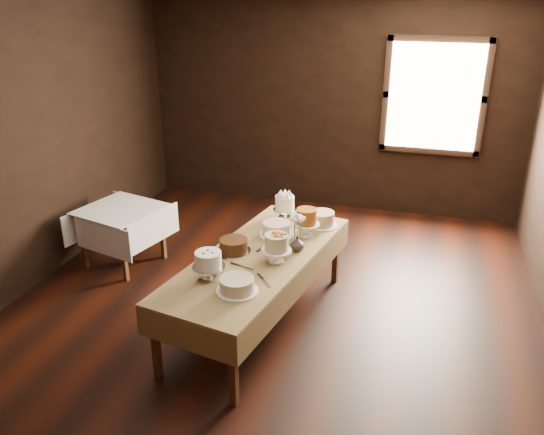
{
  "coord_description": "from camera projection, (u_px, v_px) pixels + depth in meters",
  "views": [
    {
      "loc": [
        1.29,
        -4.27,
        2.95
      ],
      "look_at": [
        0.0,
        0.2,
        0.95
      ],
      "focal_mm": 36.79,
      "sensor_mm": 36.0,
      "label": 1
    }
  ],
  "objects": [
    {
      "name": "wall_left",
      "position": [
        17.0,
        154.0,
        5.35
      ],
      "size": [
        0.02,
        6.0,
        2.8
      ],
      "primitive_type": "cube",
      "color": "black",
      "rests_on": "ground"
    },
    {
      "name": "cake_server_e",
      "position": [
        219.0,
        257.0,
        4.89
      ],
      "size": [
        0.24,
        0.09,
        0.01
      ],
      "primitive_type": "cube",
      "rotation": [
        0.0,
        0.0,
        -0.27
      ],
      "color": "silver",
      "rests_on": "display_table"
    },
    {
      "name": "cake_speckled",
      "position": [
        322.0,
        219.0,
        5.5
      ],
      "size": [
        0.31,
        0.31,
        0.14
      ],
      "color": "white",
      "rests_on": "display_table"
    },
    {
      "name": "cake_server_a",
      "position": [
        246.0,
        268.0,
        4.71
      ],
      "size": [
        0.24,
        0.09,
        0.01
      ],
      "primitive_type": "cube",
      "rotation": [
        0.0,
        0.0,
        -0.3
      ],
      "color": "silver",
      "rests_on": "display_table"
    },
    {
      "name": "cake_lattice",
      "position": [
        276.0,
        230.0,
        5.29
      ],
      "size": [
        0.37,
        0.37,
        0.12
      ],
      "color": "white",
      "rests_on": "display_table"
    },
    {
      "name": "cake_chocolate",
      "position": [
        234.0,
        246.0,
        4.98
      ],
      "size": [
        0.35,
        0.35,
        0.12
      ],
      "color": "silver",
      "rests_on": "display_table"
    },
    {
      "name": "cake_flowers",
      "position": [
        276.0,
        250.0,
        4.78
      ],
      "size": [
        0.29,
        0.29,
        0.27
      ],
      "color": "white",
      "rests_on": "display_table"
    },
    {
      "name": "cake_cream",
      "position": [
        237.0,
        285.0,
        4.34
      ],
      "size": [
        0.37,
        0.37,
        0.12
      ],
      "color": "white",
      "rests_on": "display_table"
    },
    {
      "name": "floor",
      "position": [
        266.0,
        318.0,
        5.27
      ],
      "size": [
        5.0,
        6.0,
        0.01
      ],
      "primitive_type": "cube",
      "color": "black",
      "rests_on": "ground"
    },
    {
      "name": "display_table",
      "position": [
        258.0,
        261.0,
        4.94
      ],
      "size": [
        1.29,
        2.37,
        0.7
      ],
      "rotation": [
        0.0,
        0.0,
        -0.19
      ],
      "color": "#402614",
      "rests_on": "ground"
    },
    {
      "name": "cake_server_c",
      "position": [
        267.0,
        245.0,
        5.12
      ],
      "size": [
        0.09,
        0.24,
        0.01
      ],
      "primitive_type": "cube",
      "rotation": [
        0.0,
        0.0,
        1.28
      ],
      "color": "silver",
      "rests_on": "display_table"
    },
    {
      "name": "wall_back",
      "position": [
        331.0,
        106.0,
        7.36
      ],
      "size": [
        5.0,
        0.02,
        2.8
      ],
      "primitive_type": "cube",
      "color": "black",
      "rests_on": "ground"
    },
    {
      "name": "ceiling",
      "position": [
        265.0,
        1.0,
        4.16
      ],
      "size": [
        5.0,
        6.0,
        0.01
      ],
      "primitive_type": "cube",
      "color": "beige",
      "rests_on": "wall_back"
    },
    {
      "name": "cake_swirl",
      "position": [
        209.0,
        266.0,
        4.51
      ],
      "size": [
        0.27,
        0.27,
        0.25
      ],
      "color": "silver",
      "rests_on": "display_table"
    },
    {
      "name": "side_table",
      "position": [
        121.0,
        215.0,
        6.07
      ],
      "size": [
        0.96,
        0.96,
        0.65
      ],
      "rotation": [
        0.0,
        0.0,
        -0.25
      ],
      "color": "#402614",
      "rests_on": "ground"
    },
    {
      "name": "wall_front",
      "position": [
        33.0,
        433.0,
        2.07
      ],
      "size": [
        5.0,
        0.02,
        2.8
      ],
      "primitive_type": "cube",
      "color": "black",
      "rests_on": "ground"
    },
    {
      "name": "flower_bouquet",
      "position": [
        297.0,
        225.0,
        4.92
      ],
      "size": [
        0.14,
        0.14,
        0.2
      ],
      "primitive_type": null,
      "color": "white",
      "rests_on": "flower_vase"
    },
    {
      "name": "cake_caramel",
      "position": [
        306.0,
        224.0,
        5.25
      ],
      "size": [
        0.26,
        0.26,
        0.29
      ],
      "color": "white",
      "rests_on": "display_table"
    },
    {
      "name": "cake_server_b",
      "position": [
        266.0,
        283.0,
        4.48
      ],
      "size": [
        0.18,
        0.2,
        0.01
      ],
      "primitive_type": "cube",
      "rotation": [
        0.0,
        0.0,
        -0.84
      ],
      "color": "silver",
      "rests_on": "display_table"
    },
    {
      "name": "flower_vase",
      "position": [
        297.0,
        244.0,
        5.0
      ],
      "size": [
        0.17,
        0.17,
        0.13
      ],
      "primitive_type": "imported",
      "rotation": [
        0.0,
        0.0,
        5.92
      ],
      "color": "#2D2823",
      "rests_on": "display_table"
    },
    {
      "name": "window",
      "position": [
        434.0,
        97.0,
        6.9
      ],
      "size": [
        1.1,
        0.05,
        1.3
      ],
      "primitive_type": "cube",
      "color": "#FFEABF",
      "rests_on": "wall_back"
    },
    {
      "name": "cake_meringue",
      "position": [
        285.0,
        208.0,
        5.66
      ],
      "size": [
        0.26,
        0.26,
        0.25
      ],
      "color": "silver",
      "rests_on": "display_table"
    }
  ]
}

